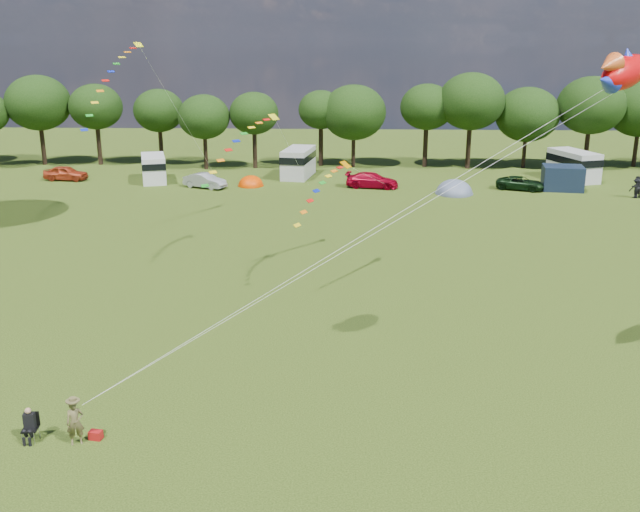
{
  "coord_description": "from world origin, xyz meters",
  "views": [
    {
      "loc": [
        1.32,
        -23.44,
        13.58
      ],
      "look_at": [
        0.0,
        8.0,
        4.0
      ],
      "focal_mm": 40.0,
      "sensor_mm": 36.0,
      "label": 1
    }
  ],
  "objects_px": {
    "tent_greyblue": "(454,194)",
    "fish_kite": "(622,72)",
    "car_a": "(66,173)",
    "campervan_d": "(574,164)",
    "walker_b": "(636,188)",
    "car_c": "(372,180)",
    "camp_chair": "(30,421)",
    "campervan_c": "(298,162)",
    "tent_orange": "(251,186)",
    "car_d": "(521,183)",
    "campervan_b": "(154,167)",
    "walker_a": "(636,187)",
    "car_b": "(205,181)",
    "kite_flyer": "(75,423)"
  },
  "relations": [
    {
      "from": "car_c",
      "to": "fish_kite",
      "type": "height_order",
      "value": "fish_kite"
    },
    {
      "from": "campervan_d",
      "to": "tent_greyblue",
      "type": "xyz_separation_m",
      "value": [
        -12.83,
        -7.31,
        -1.55
      ]
    },
    {
      "from": "car_b",
      "to": "walker_a",
      "type": "height_order",
      "value": "walker_a"
    },
    {
      "from": "tent_greyblue",
      "to": "camp_chair",
      "type": "xyz_separation_m",
      "value": [
        -20.76,
        -42.95,
        0.75
      ]
    },
    {
      "from": "car_c",
      "to": "walker_b",
      "type": "relative_size",
      "value": 2.68
    },
    {
      "from": "campervan_d",
      "to": "fish_kite",
      "type": "relative_size",
      "value": 2.14
    },
    {
      "from": "car_a",
      "to": "campervan_d",
      "type": "xyz_separation_m",
      "value": [
        50.96,
        2.39,
        0.84
      ]
    },
    {
      "from": "car_b",
      "to": "tent_greyblue",
      "type": "distance_m",
      "value": 23.48
    },
    {
      "from": "walker_a",
      "to": "walker_b",
      "type": "height_order",
      "value": "walker_a"
    },
    {
      "from": "walker_b",
      "to": "tent_greyblue",
      "type": "bearing_deg",
      "value": -0.28
    },
    {
      "from": "camp_chair",
      "to": "fish_kite",
      "type": "distance_m",
      "value": 24.38
    },
    {
      "from": "car_d",
      "to": "campervan_d",
      "type": "distance_m",
      "value": 8.28
    },
    {
      "from": "car_a",
      "to": "car_c",
      "type": "height_order",
      "value": "car_a"
    },
    {
      "from": "campervan_d",
      "to": "fish_kite",
      "type": "bearing_deg",
      "value": 145.89
    },
    {
      "from": "car_d",
      "to": "campervan_c",
      "type": "height_order",
      "value": "campervan_c"
    },
    {
      "from": "car_c",
      "to": "campervan_c",
      "type": "xyz_separation_m",
      "value": [
        -7.44,
        5.42,
        0.84
      ]
    },
    {
      "from": "tent_orange",
      "to": "camp_chair",
      "type": "relative_size",
      "value": 2.13
    },
    {
      "from": "walker_a",
      "to": "tent_greyblue",
      "type": "bearing_deg",
      "value": -23.93
    },
    {
      "from": "campervan_d",
      "to": "fish_kite",
      "type": "xyz_separation_m",
      "value": [
        -12.77,
        -45.32,
        10.88
      ]
    },
    {
      "from": "camp_chair",
      "to": "car_c",
      "type": "bearing_deg",
      "value": 66.68
    },
    {
      "from": "car_a",
      "to": "camp_chair",
      "type": "bearing_deg",
      "value": -155.19
    },
    {
      "from": "campervan_d",
      "to": "camp_chair",
      "type": "height_order",
      "value": "campervan_d"
    },
    {
      "from": "camp_chair",
      "to": "fish_kite",
      "type": "relative_size",
      "value": 0.43
    },
    {
      "from": "tent_greyblue",
      "to": "fish_kite",
      "type": "height_order",
      "value": "fish_kite"
    },
    {
      "from": "campervan_b",
      "to": "tent_greyblue",
      "type": "distance_m",
      "value": 29.58
    },
    {
      "from": "campervan_d",
      "to": "car_c",
      "type": "bearing_deg",
      "value": 85.05
    },
    {
      "from": "tent_greyblue",
      "to": "fish_kite",
      "type": "bearing_deg",
      "value": -89.9
    },
    {
      "from": "car_b",
      "to": "tent_greyblue",
      "type": "relative_size",
      "value": 1.03
    },
    {
      "from": "campervan_b",
      "to": "tent_orange",
      "type": "height_order",
      "value": "campervan_b"
    },
    {
      "from": "fish_kite",
      "to": "walker_a",
      "type": "bearing_deg",
      "value": 23.46
    },
    {
      "from": "car_a",
      "to": "walker_a",
      "type": "height_order",
      "value": "walker_a"
    },
    {
      "from": "car_d",
      "to": "tent_orange",
      "type": "xyz_separation_m",
      "value": [
        -25.66,
        0.82,
        -0.6
      ]
    },
    {
      "from": "walker_a",
      "to": "walker_b",
      "type": "xyz_separation_m",
      "value": [
        -0.01,
        -0.09,
        -0.08
      ]
    },
    {
      "from": "fish_kite",
      "to": "car_d",
      "type": "bearing_deg",
      "value": 37.66
    },
    {
      "from": "walker_b",
      "to": "camp_chair",
      "type": "bearing_deg",
      "value": 52.63
    },
    {
      "from": "walker_b",
      "to": "car_c",
      "type": "bearing_deg",
      "value": -4.9
    },
    {
      "from": "car_b",
      "to": "camp_chair",
      "type": "bearing_deg",
      "value": -151.87
    },
    {
      "from": "kite_flyer",
      "to": "car_a",
      "type": "bearing_deg",
      "value": 87.34
    },
    {
      "from": "car_c",
      "to": "camp_chair",
      "type": "height_order",
      "value": "car_c"
    },
    {
      "from": "car_d",
      "to": "campervan_b",
      "type": "distance_m",
      "value": 35.73
    },
    {
      "from": "campervan_c",
      "to": "tent_orange",
      "type": "distance_m",
      "value": 6.73
    },
    {
      "from": "walker_a",
      "to": "camp_chair",
      "type": "bearing_deg",
      "value": 28.72
    },
    {
      "from": "campervan_d",
      "to": "tent_orange",
      "type": "height_order",
      "value": "campervan_d"
    },
    {
      "from": "car_a",
      "to": "tent_orange",
      "type": "relative_size",
      "value": 1.61
    },
    {
      "from": "car_b",
      "to": "car_d",
      "type": "bearing_deg",
      "value": -64.5
    },
    {
      "from": "campervan_d",
      "to": "walker_b",
      "type": "bearing_deg",
      "value": -178.31
    },
    {
      "from": "campervan_c",
      "to": "campervan_d",
      "type": "height_order",
      "value": "campervan_d"
    },
    {
      "from": "fish_kite",
      "to": "campervan_b",
      "type": "bearing_deg",
      "value": 81.02
    },
    {
      "from": "car_b",
      "to": "walker_a",
      "type": "bearing_deg",
      "value": -69.32
    },
    {
      "from": "tent_greyblue",
      "to": "kite_flyer",
      "type": "relative_size",
      "value": 2.33
    }
  ]
}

